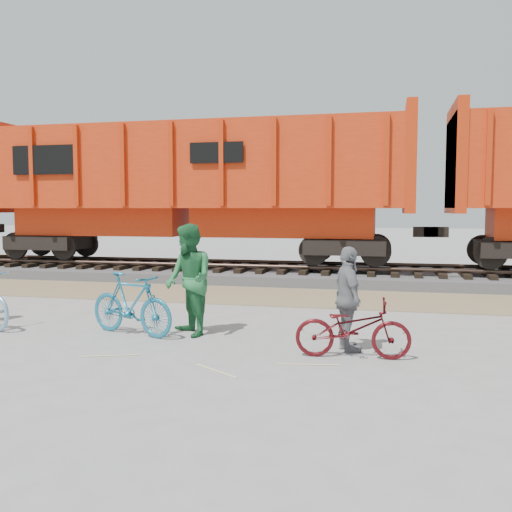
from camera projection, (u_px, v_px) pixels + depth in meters
The scene contains 9 objects.
ground at pixel (190, 347), 9.14m from camera, with size 120.00×120.00×0.00m, color #9E9E99.
gravel_strip at pixel (264, 296), 14.48m from camera, with size 120.00×3.00×0.02m, color #93815B.
ballast_bed at pixel (288, 275), 17.86m from camera, with size 120.00×4.00×0.30m, color slate.
track at pixel (288, 265), 17.84m from camera, with size 120.00×2.60×0.24m.
hopper_car_center at pixel (189, 184), 18.36m from camera, with size 14.00×3.13×4.65m.
bicycle_teal at pixel (131, 304), 9.99m from camera, with size 0.52×1.83×1.10m, color #1A6C8C.
bicycle_maroon at pixel (353, 328), 8.45m from camera, with size 0.59×1.70×0.89m, color #4C0C11.
person_man at pixel (189, 280), 9.93m from camera, with size 0.96×0.74×1.97m, color #246A38.
person_woman at pixel (348, 299), 8.83m from camera, with size 0.96×0.40×1.64m, color gray.
Camera 1 is at (3.08, -8.51, 2.21)m, focal length 40.00 mm.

